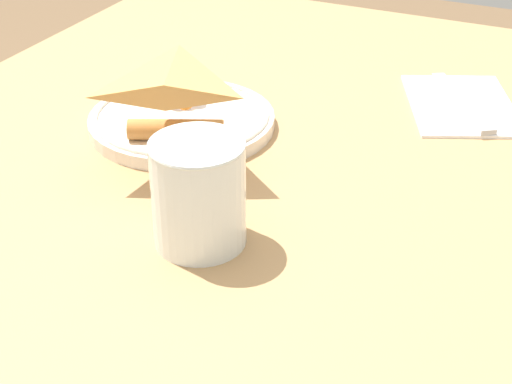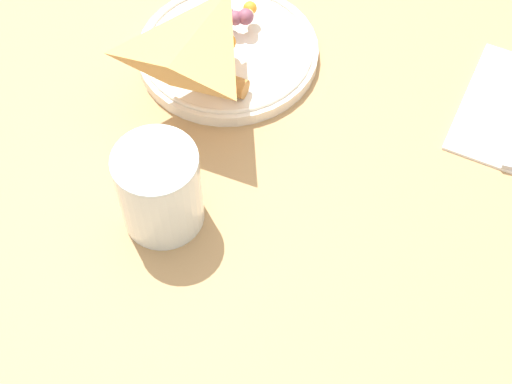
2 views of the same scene
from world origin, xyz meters
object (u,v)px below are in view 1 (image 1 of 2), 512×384
Objects in this scene: dining_table at (242,220)px; plate_pizza at (182,115)px; napkin_folded at (461,105)px; butter_knife at (464,104)px; milk_glass at (199,195)px.

plate_pizza is at bearing 81.74° from dining_table.
butter_knife is (-0.01, -0.00, 0.00)m from napkin_folded.
dining_table is at bearing 135.84° from napkin_folded.
dining_table is 4.95× the size of napkin_folded.
napkin_folded is (0.22, -0.21, 0.11)m from dining_table.
butter_knife reaches higher than napkin_folded.
dining_table is at bearing -98.26° from plate_pizza.
plate_pizza is 0.36m from butter_knife.
milk_glass is at bearing 158.62° from napkin_folded.
milk_glass reaches higher than dining_table.
dining_table is at bearing 101.29° from butter_knife.
milk_glass reaches higher than plate_pizza.
milk_glass is 0.48× the size of napkin_folded.
butter_knife is (0.40, -0.16, -0.04)m from milk_glass.
butter_knife is at bearing -22.35° from milk_glass.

